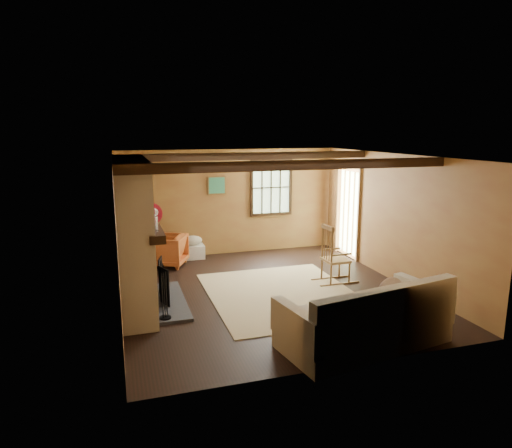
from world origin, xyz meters
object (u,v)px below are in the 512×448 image
object	(u,v)px
laundry_basket	(193,252)
rocking_chair	(334,258)
fireplace	(135,240)
armchair	(168,250)
sofa	(367,322)

from	to	relation	value
laundry_basket	rocking_chair	bearing A→B (deg)	-46.70
rocking_chair	laundry_basket	xyz separation A→B (m)	(-2.27, 2.41, -0.32)
rocking_chair	fireplace	bearing A→B (deg)	91.03
armchair	rocking_chair	bearing A→B (deg)	80.61
fireplace	laundry_basket	xyz separation A→B (m)	(1.32, 2.55, -0.95)
fireplace	sofa	world-z (taller)	fireplace
fireplace	sofa	size ratio (longest dim) A/B	0.99
fireplace	armchair	world-z (taller)	fireplace
fireplace	laundry_basket	distance (m)	3.03
fireplace	sofa	distance (m)	3.75
sofa	laundry_basket	distance (m)	5.12
fireplace	laundry_basket	bearing A→B (deg)	62.68
fireplace	rocking_chair	world-z (taller)	fireplace
sofa	laundry_basket	bearing A→B (deg)	97.08
fireplace	rocking_chair	distance (m)	3.64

